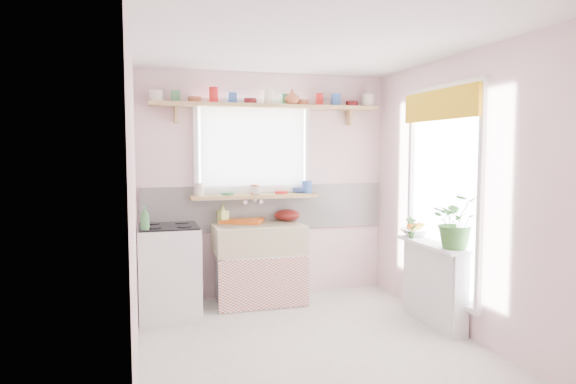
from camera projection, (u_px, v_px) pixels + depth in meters
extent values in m
plane|color=silver|center=(310.00, 345.00, 4.34)|extent=(3.20, 3.20, 0.00)
plane|color=white|center=(311.00, 44.00, 4.13)|extent=(3.20, 3.20, 0.00)
plane|color=#FFD5D8|center=(266.00, 185.00, 5.77)|extent=(2.80, 0.00, 2.80)
plane|color=#FFD5D8|center=(407.00, 226.00, 2.70)|extent=(2.80, 0.00, 2.80)
plane|color=#FFD5D8|center=(134.00, 203.00, 3.85)|extent=(0.00, 3.20, 3.20)
plane|color=#FFD5D8|center=(458.00, 194.00, 4.62)|extent=(0.00, 3.20, 3.20)
cube|color=white|center=(266.00, 207.00, 5.77)|extent=(2.74, 0.03, 0.50)
cube|color=pink|center=(266.00, 225.00, 5.79)|extent=(2.74, 0.02, 0.12)
cube|color=white|center=(252.00, 150.00, 5.69)|extent=(1.20, 0.01, 1.00)
cube|color=white|center=(254.00, 150.00, 5.63)|extent=(1.15, 0.02, 0.95)
cube|color=white|center=(445.00, 192.00, 4.81)|extent=(0.01, 1.10, 1.90)
cube|color=gold|center=(439.00, 105.00, 4.72)|extent=(0.03, 1.20, 0.28)
cube|color=white|center=(259.00, 278.00, 5.52)|extent=(0.85, 0.55, 0.55)
cube|color=#C34C39|center=(265.00, 284.00, 5.25)|extent=(0.95, 0.02, 0.53)
cube|color=beige|center=(259.00, 239.00, 5.48)|extent=(0.95, 0.55, 0.30)
cylinder|color=silver|center=(253.00, 199.00, 5.69)|extent=(0.03, 0.22, 0.03)
cube|color=white|center=(169.00, 273.00, 5.00)|extent=(0.58, 0.58, 0.90)
cube|color=black|center=(168.00, 227.00, 4.97)|extent=(0.56, 0.56, 0.02)
cylinder|color=black|center=(154.00, 228.00, 4.79)|extent=(0.14, 0.14, 0.01)
cylinder|color=black|center=(184.00, 227.00, 4.87)|extent=(0.14, 0.14, 0.01)
cylinder|color=black|center=(153.00, 224.00, 5.06)|extent=(0.14, 0.14, 0.01)
cylinder|color=black|center=(182.00, 223.00, 5.14)|extent=(0.14, 0.14, 0.01)
cube|color=white|center=(434.00, 285.00, 4.85)|extent=(0.15, 0.90, 0.75)
cube|color=white|center=(432.00, 245.00, 4.81)|extent=(0.22, 0.95, 0.03)
cube|color=tan|center=(255.00, 196.00, 5.62)|extent=(1.40, 0.22, 0.04)
cube|color=tan|center=(268.00, 106.00, 5.57)|extent=(2.52, 0.24, 0.04)
cylinder|color=silver|center=(156.00, 96.00, 5.24)|extent=(0.11, 0.11, 0.12)
cylinder|color=#3F7F4C|center=(176.00, 96.00, 5.30)|extent=(0.11, 0.11, 0.12)
cylinder|color=#A55133|center=(195.00, 100.00, 5.35)|extent=(0.11, 0.11, 0.06)
cylinder|color=red|center=(214.00, 97.00, 5.40)|extent=(0.11, 0.11, 0.12)
cylinder|color=#3359A5|center=(232.00, 98.00, 5.46)|extent=(0.11, 0.11, 0.12)
cylinder|color=#590F14|center=(250.00, 101.00, 5.51)|extent=(0.11, 0.11, 0.06)
cylinder|color=silver|center=(268.00, 99.00, 5.56)|extent=(0.11, 0.11, 0.12)
cylinder|color=#3F7F4C|center=(285.00, 99.00, 5.62)|extent=(0.11, 0.11, 0.12)
cylinder|color=#A55133|center=(303.00, 102.00, 5.67)|extent=(0.11, 0.11, 0.06)
cylinder|color=red|center=(319.00, 100.00, 5.73)|extent=(0.11, 0.11, 0.12)
cylinder|color=#3359A5|center=(336.00, 101.00, 5.78)|extent=(0.11, 0.11, 0.12)
cylinder|color=#590F14|center=(352.00, 104.00, 5.84)|extent=(0.11, 0.11, 0.06)
cylinder|color=silver|center=(368.00, 102.00, 5.89)|extent=(0.11, 0.11, 0.12)
cylinder|color=silver|center=(198.00, 190.00, 5.44)|extent=(0.11, 0.11, 0.12)
cylinder|color=#3F7F4C|center=(227.00, 190.00, 5.53)|extent=(0.11, 0.11, 0.12)
cylinder|color=#A55133|center=(255.00, 192.00, 5.62)|extent=(0.11, 0.11, 0.06)
cylinder|color=red|center=(282.00, 188.00, 5.70)|extent=(0.11, 0.11, 0.12)
cylinder|color=#3359A5|center=(309.00, 188.00, 5.78)|extent=(0.11, 0.11, 0.12)
cube|color=#DB5C13|center=(242.00, 221.00, 5.62)|extent=(0.52, 0.47, 0.04)
ellipsoid|color=#5B120F|center=(287.00, 215.00, 5.76)|extent=(0.31, 0.31, 0.13)
imported|color=#3A702C|center=(457.00, 221.00, 4.52)|extent=(0.56, 0.53, 0.49)
imported|color=white|center=(416.00, 232.00, 5.21)|extent=(0.30, 0.30, 0.07)
imported|color=#325E25|center=(411.00, 227.00, 5.06)|extent=(0.13, 0.10, 0.22)
imported|color=#CADF63|center=(223.00, 214.00, 5.56)|extent=(0.13, 0.13, 0.21)
imported|color=beige|center=(256.00, 191.00, 5.56)|extent=(0.13, 0.13, 0.09)
imported|color=#3755B4|center=(300.00, 190.00, 5.82)|extent=(0.22, 0.22, 0.06)
imported|color=#B65938|center=(292.00, 97.00, 5.58)|extent=(0.20, 0.20, 0.16)
imported|color=#448848|center=(145.00, 218.00, 4.69)|extent=(0.11, 0.11, 0.22)
sphere|color=#F95D15|center=(416.00, 227.00, 5.20)|extent=(0.08, 0.08, 0.08)
sphere|color=#F95D15|center=(420.00, 226.00, 5.25)|extent=(0.08, 0.08, 0.08)
sphere|color=#F95D15|center=(411.00, 227.00, 5.21)|extent=(0.08, 0.08, 0.08)
cylinder|color=yellow|center=(420.00, 226.00, 5.16)|extent=(0.18, 0.04, 0.10)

